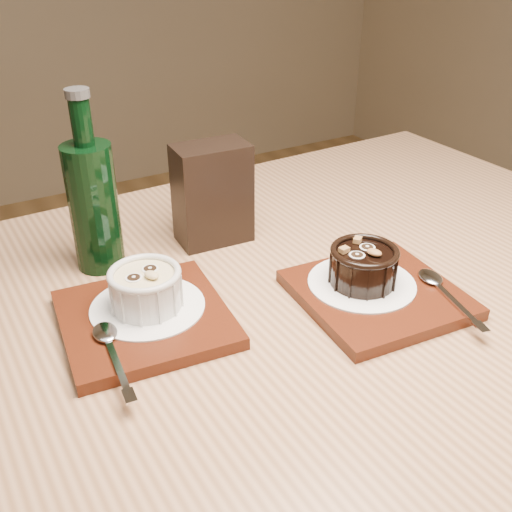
{
  "coord_description": "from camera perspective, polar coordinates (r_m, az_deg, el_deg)",
  "views": [
    {
      "loc": [
        -0.24,
        -0.22,
        1.15
      ],
      "look_at": [
        0.05,
        0.29,
        0.81
      ],
      "focal_mm": 42.0,
      "sensor_mm": 36.0,
      "label": 1
    }
  ],
  "objects": [
    {
      "name": "table",
      "position": [
        0.77,
        1.37,
        -10.17
      ],
      "size": [
        1.22,
        0.83,
        0.75
      ],
      "rotation": [
        0.0,
        0.0,
        0.03
      ],
      "color": "#90623F",
      "rests_on": "ground"
    },
    {
      "name": "spoon_right",
      "position": [
        0.74,
        17.64,
        -3.27
      ],
      "size": [
        0.06,
        0.14,
        0.01
      ],
      "primitive_type": null,
      "rotation": [
        0.0,
        0.0,
        -0.24
      ],
      "color": "silver",
      "rests_on": "tray_right"
    },
    {
      "name": "condiment_stand",
      "position": [
        0.83,
        -4.18,
        5.91
      ],
      "size": [
        0.1,
        0.07,
        0.14
      ],
      "primitive_type": "cube",
      "rotation": [
        0.0,
        0.0,
        -0.06
      ],
      "color": "black",
      "rests_on": "table"
    },
    {
      "name": "green_bottle",
      "position": [
        0.78,
        -15.24,
        4.94
      ],
      "size": [
        0.06,
        0.06,
        0.23
      ],
      "color": "black",
      "rests_on": "table"
    },
    {
      "name": "tray_right",
      "position": [
        0.73,
        11.46,
        -3.6
      ],
      "size": [
        0.19,
        0.19,
        0.01
      ],
      "primitive_type": "cube",
      "rotation": [
        0.0,
        0.0,
        -0.08
      ],
      "color": "#4E1D0D",
      "rests_on": "table"
    },
    {
      "name": "spoon_left",
      "position": [
        0.63,
        -13.52,
        -8.79
      ],
      "size": [
        0.04,
        0.14,
        0.01
      ],
      "primitive_type": null,
      "rotation": [
        0.0,
        0.0,
        -0.1
      ],
      "color": "silver",
      "rests_on": "tray_left"
    },
    {
      "name": "doily_left",
      "position": [
        0.69,
        -10.27,
        -4.76
      ],
      "size": [
        0.13,
        0.13,
        0.0
      ],
      "primitive_type": "cylinder",
      "color": "white",
      "rests_on": "tray_left"
    },
    {
      "name": "doily_right",
      "position": [
        0.73,
        10.03,
        -2.54
      ],
      "size": [
        0.13,
        0.13,
        0.0
      ],
      "primitive_type": "cylinder",
      "color": "white",
      "rests_on": "tray_right"
    },
    {
      "name": "ramekin_white",
      "position": [
        0.68,
        -10.47,
        -2.93
      ],
      "size": [
        0.08,
        0.08,
        0.05
      ],
      "rotation": [
        0.0,
        0.0,
        0.39
      ],
      "color": "silver",
      "rests_on": "doily_left"
    },
    {
      "name": "ramekin_dark",
      "position": [
        0.72,
        10.21,
        -0.77
      ],
      "size": [
        0.08,
        0.08,
        0.05
      ],
      "rotation": [
        0.0,
        0.0,
        0.38
      ],
      "color": "black",
      "rests_on": "doily_right"
    },
    {
      "name": "tray_left",
      "position": [
        0.69,
        -10.54,
        -5.92
      ],
      "size": [
        0.2,
        0.2,
        0.01
      ],
      "primitive_type": "cube",
      "rotation": [
        0.0,
        0.0,
        -0.1
      ],
      "color": "#4E1D0D",
      "rests_on": "table"
    }
  ]
}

